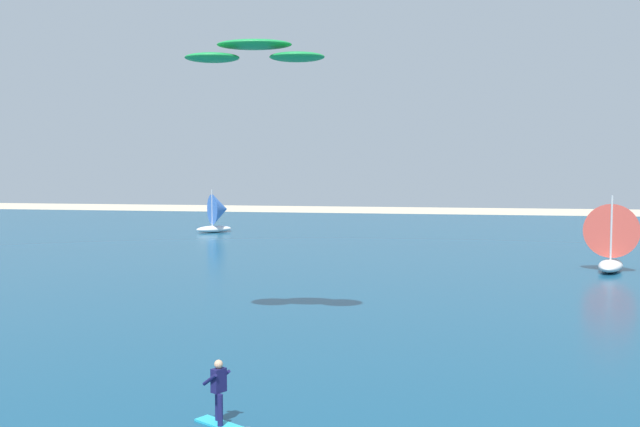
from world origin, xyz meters
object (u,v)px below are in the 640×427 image
(kite, at_px, (254,52))
(sailboat_mid_left, at_px, (219,213))
(sailboat_mid_right, at_px, (613,236))
(kitesurfer, at_px, (224,403))

(kite, height_order, sailboat_mid_left, kite)
(sailboat_mid_right, bearing_deg, sailboat_mid_left, 148.03)
(kite, height_order, sailboat_mid_right, kite)
(kite, bearing_deg, sailboat_mid_right, 48.88)
(sailboat_mid_left, bearing_deg, sailboat_mid_right, -31.97)
(sailboat_mid_left, distance_m, sailboat_mid_right, 36.80)
(kite, xyz_separation_m, sailboat_mid_right, (17.31, 19.83, -8.63))
(kitesurfer, distance_m, sailboat_mid_left, 51.49)
(kitesurfer, xyz_separation_m, sailboat_mid_left, (-15.62, 49.04, 1.26))
(sailboat_mid_left, bearing_deg, kitesurfer, -72.34)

